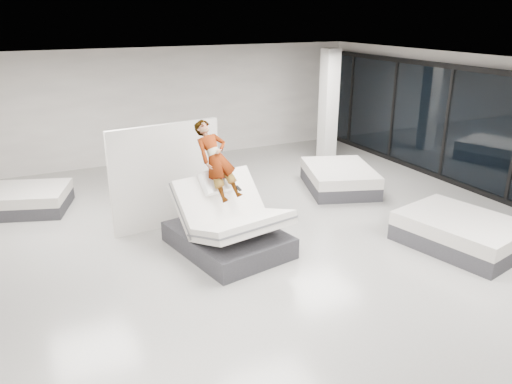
% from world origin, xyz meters
% --- Properties ---
extents(room, '(14.00, 14.04, 3.20)m').
position_xyz_m(room, '(0.00, 0.00, 1.60)').
color(room, '#A3A29A').
rests_on(room, ground).
extents(hero_bed, '(1.97, 2.40, 1.44)m').
position_xyz_m(hero_bed, '(-0.67, 0.62, 0.43)').
color(hero_bed, '#37383D').
rests_on(hero_bed, floor).
extents(person, '(0.83, 1.58, 1.09)m').
position_xyz_m(person, '(-0.74, 0.95, 1.32)').
color(person, slate).
rests_on(person, hero_bed).
extents(remote, '(0.08, 0.15, 0.08)m').
position_xyz_m(remote, '(-0.46, 0.65, 1.15)').
color(remote, black).
rests_on(remote, person).
extents(divider_panel, '(2.29, 0.41, 2.09)m').
position_xyz_m(divider_panel, '(-1.32, 2.21, 1.04)').
color(divider_panel, silver).
rests_on(divider_panel, floor).
extents(flat_bed_right_far, '(2.10, 2.41, 0.56)m').
position_xyz_m(flat_bed_right_far, '(3.07, 2.51, 0.28)').
color(flat_bed_right_far, '#37383D').
rests_on(flat_bed_right_far, floor).
extents(flat_bed_right_near, '(1.97, 2.35, 0.57)m').
position_xyz_m(flat_bed_right_near, '(3.24, -1.12, 0.28)').
color(flat_bed_right_near, '#37383D').
rests_on(flat_bed_right_near, floor).
extents(flat_bed_left_far, '(2.15, 1.87, 0.50)m').
position_xyz_m(flat_bed_left_far, '(-3.95, 4.35, 0.25)').
color(flat_bed_left_far, '#37383D').
rests_on(flat_bed_left_far, floor).
extents(column, '(0.40, 0.40, 3.20)m').
position_xyz_m(column, '(4.00, 4.50, 1.60)').
color(column, silver).
rests_on(column, floor).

